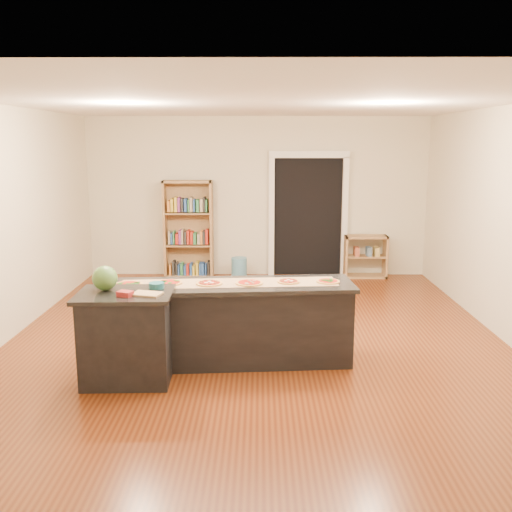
{
  "coord_description": "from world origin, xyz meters",
  "views": [
    {
      "loc": [
        0.05,
        -6.61,
        2.37
      ],
      "look_at": [
        0.0,
        0.2,
        1.0
      ],
      "focal_mm": 40.0,
      "sensor_mm": 36.0,
      "label": 1
    }
  ],
  "objects_px": {
    "kitchen_island": "(230,323)",
    "bookshelf": "(188,229)",
    "watermelon": "(105,278)",
    "waste_bin": "(239,269)",
    "side_counter": "(127,337)",
    "low_shelf": "(365,256)"
  },
  "relations": [
    {
      "from": "low_shelf",
      "to": "waste_bin",
      "type": "relative_size",
      "value": 1.91
    },
    {
      "from": "side_counter",
      "to": "watermelon",
      "type": "bearing_deg",
      "value": 155.98
    },
    {
      "from": "watermelon",
      "to": "waste_bin",
      "type": "bearing_deg",
      "value": 74.41
    },
    {
      "from": "low_shelf",
      "to": "watermelon",
      "type": "xyz_separation_m",
      "value": [
        -3.4,
        -4.43,
        0.67
      ]
    },
    {
      "from": "kitchen_island",
      "to": "low_shelf",
      "type": "bearing_deg",
      "value": 56.77
    },
    {
      "from": "waste_bin",
      "to": "watermelon",
      "type": "height_order",
      "value": "watermelon"
    },
    {
      "from": "bookshelf",
      "to": "watermelon",
      "type": "bearing_deg",
      "value": -93.54
    },
    {
      "from": "waste_bin",
      "to": "watermelon",
      "type": "xyz_separation_m",
      "value": [
        -1.17,
        -4.2,
        0.85
      ]
    },
    {
      "from": "watermelon",
      "to": "low_shelf",
      "type": "bearing_deg",
      "value": 52.46
    },
    {
      "from": "kitchen_island",
      "to": "bookshelf",
      "type": "bearing_deg",
      "value": 98.75
    },
    {
      "from": "low_shelf",
      "to": "watermelon",
      "type": "distance_m",
      "value": 5.62
    },
    {
      "from": "kitchen_island",
      "to": "bookshelf",
      "type": "distance_m",
      "value": 4.12
    },
    {
      "from": "low_shelf",
      "to": "kitchen_island",
      "type": "bearing_deg",
      "value": -118.83
    },
    {
      "from": "bookshelf",
      "to": "low_shelf",
      "type": "xyz_separation_m",
      "value": [
        3.13,
        -0.01,
        -0.48
      ]
    },
    {
      "from": "side_counter",
      "to": "watermelon",
      "type": "xyz_separation_m",
      "value": [
        -0.21,
        0.08,
        0.58
      ]
    },
    {
      "from": "kitchen_island",
      "to": "side_counter",
      "type": "relative_size",
      "value": 2.87
    },
    {
      "from": "bookshelf",
      "to": "watermelon",
      "type": "height_order",
      "value": "bookshelf"
    },
    {
      "from": "bookshelf",
      "to": "watermelon",
      "type": "distance_m",
      "value": 4.45
    },
    {
      "from": "kitchen_island",
      "to": "low_shelf",
      "type": "relative_size",
      "value": 3.56
    },
    {
      "from": "watermelon",
      "to": "kitchen_island",
      "type": "bearing_deg",
      "value": 20.04
    },
    {
      "from": "kitchen_island",
      "to": "low_shelf",
      "type": "height_order",
      "value": "kitchen_island"
    },
    {
      "from": "kitchen_island",
      "to": "bookshelf",
      "type": "xyz_separation_m",
      "value": [
        -0.93,
        4.0,
        0.41
      ]
    }
  ]
}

